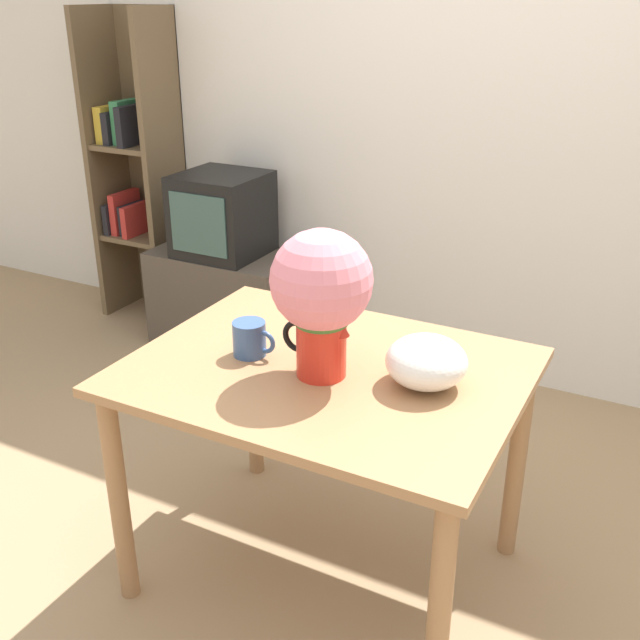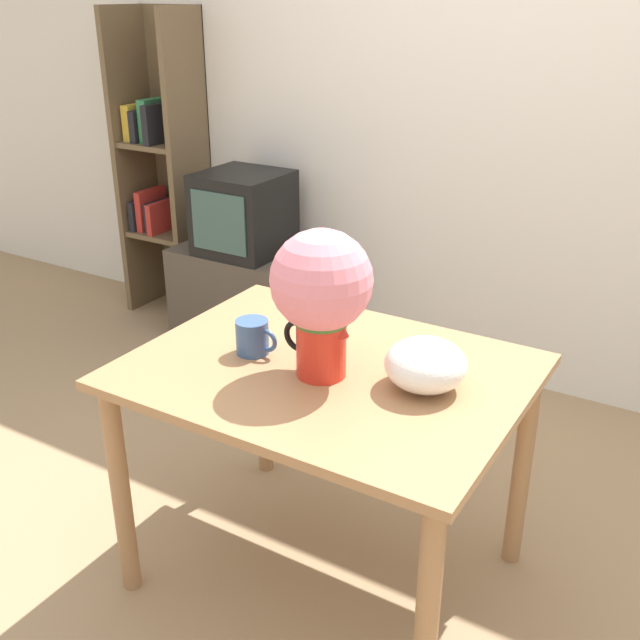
% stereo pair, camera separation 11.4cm
% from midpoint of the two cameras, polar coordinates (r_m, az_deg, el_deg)
% --- Properties ---
extents(ground_plane, '(12.00, 12.00, 0.00)m').
position_cam_midpoint_polar(ground_plane, '(2.67, -2.47, -18.54)').
color(ground_plane, '#9E7F5B').
extents(wall_back, '(8.00, 0.05, 2.60)m').
position_cam_midpoint_polar(wall_back, '(3.57, 11.38, 15.39)').
color(wall_back, silver).
rests_on(wall_back, ground_plane).
extents(table, '(1.15, 0.89, 0.77)m').
position_cam_midpoint_polar(table, '(2.28, -0.99, -6.19)').
color(table, '#A3754C').
rests_on(table, ground_plane).
extents(flower_vase, '(0.29, 0.29, 0.44)m').
position_cam_midpoint_polar(flower_vase, '(2.07, -1.48, 2.12)').
color(flower_vase, red).
rests_on(flower_vase, table).
extents(coffee_mug, '(0.14, 0.10, 0.11)m').
position_cam_midpoint_polar(coffee_mug, '(2.29, -6.77, -1.45)').
color(coffee_mug, '#385689').
rests_on(coffee_mug, table).
extents(white_bowl, '(0.23, 0.23, 0.15)m').
position_cam_midpoint_polar(white_bowl, '(2.11, 6.57, -3.20)').
color(white_bowl, white).
rests_on(white_bowl, table).
extents(tv_stand, '(0.77, 0.43, 0.53)m').
position_cam_midpoint_polar(tv_stand, '(4.07, -7.89, 1.51)').
color(tv_stand, '#4C4238').
rests_on(tv_stand, ground_plane).
extents(tv_set, '(0.42, 0.42, 0.42)m').
position_cam_midpoint_polar(tv_set, '(3.91, -8.30, 7.96)').
color(tv_set, black).
rests_on(tv_set, tv_stand).
extents(bookshelf, '(0.45, 0.33, 1.73)m').
position_cam_midpoint_polar(bookshelf, '(4.45, -14.53, 10.96)').
color(bookshelf, brown).
rests_on(bookshelf, ground_plane).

